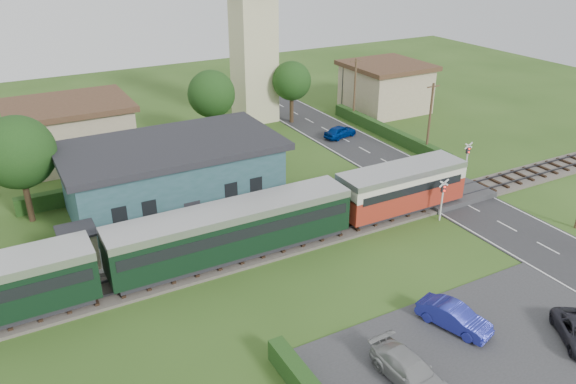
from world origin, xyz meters
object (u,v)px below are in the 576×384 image
equipment_hut (79,247)px  pedestrian_far (124,244)px  house_west (71,131)px  car_park_blue (454,317)px  car_on_road (340,132)px  car_park_silver (410,371)px  church_tower (253,26)px  crossing_signal_far (467,155)px  house_east (385,86)px  station_building (173,175)px  crossing_signal_near (443,194)px  train (185,242)px  pedestrian_near (272,211)px

equipment_hut → pedestrian_far: size_ratio=1.59×
house_west → car_park_blue: size_ratio=2.68×
car_on_road → car_park_silver: size_ratio=0.83×
equipment_hut → pedestrian_far: 2.74m
church_tower → house_west: bearing=-171.5°
crossing_signal_far → car_park_silver: crossing_signal_far is taller
house_east → station_building: bearing=-156.6°
crossing_signal_near → car_park_silver: size_ratio=0.73×
train → pedestrian_far: 4.45m
church_tower → house_west: (-20.00, -3.00, -7.43)m
car_park_silver → pedestrian_far: bearing=114.9°
equipment_hut → crossing_signal_near: crossing_signal_near is taller
house_east → crossing_signal_near: house_east is taller
equipment_hut → car_park_blue: size_ratio=0.63×
car_park_silver → train: bearing=110.0°
equipment_hut → house_east: (38.00, 18.80, 1.05)m
station_building → equipment_hut: bearing=-144.1°
station_building → house_east: bearing=23.4°
car_park_silver → crossing_signal_far: bearing=36.9°
equipment_hut → house_west: 20.05m
pedestrian_far → house_east: bearing=-52.0°
station_building → house_east: house_east is taller
house_east → car_on_road: 11.83m
station_building → church_tower: 23.89m
church_tower → car_park_silver: (-11.27, -40.13, -9.50)m
pedestrian_far → train: bearing=-125.2°
station_building → crossing_signal_far: station_building is taller
church_tower → crossing_signal_near: (1.40, -28.41, -8.08)m
pedestrian_near → house_west: bearing=-71.0°
equipment_hut → train: train is taller
station_building → church_tower: bearing=48.6°
train → car_park_blue: 16.21m
church_tower → car_park_blue: 39.82m
house_west → equipment_hut: bearing=-98.6°
house_west → car_on_road: 25.92m
car_park_silver → crossing_signal_near: bearing=39.9°
equipment_hut → pedestrian_near: equipment_hut is taller
pedestrian_near → car_on_road: bearing=-145.0°
crossing_signal_near → pedestrian_near: 12.38m
train → crossing_signal_near: bearing=-7.4°
church_tower → car_park_blue: bearing=-99.8°
house_west → pedestrian_near: 22.77m
train → house_west: 23.17m
crossing_signal_near → pedestrian_near: size_ratio=2.07×
equipment_hut → car_park_silver: size_ratio=0.57×
station_building → crossing_signal_far: size_ratio=4.88×
crossing_signal_near → house_east: bearing=60.9°
house_east → car_park_blue: size_ratio=2.19×
house_west → car_park_silver: 38.20m
station_building → house_west: house_west is taller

